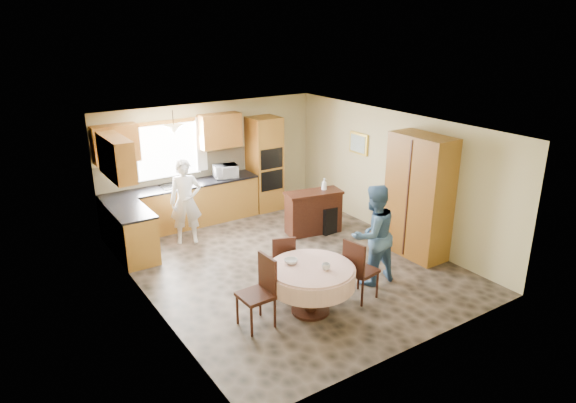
% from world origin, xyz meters
% --- Properties ---
extents(floor, '(5.00, 6.00, 0.01)m').
position_xyz_m(floor, '(0.00, 0.00, 0.00)').
color(floor, brown).
rests_on(floor, ground).
extents(ceiling, '(5.00, 6.00, 0.01)m').
position_xyz_m(ceiling, '(0.00, 0.00, 2.50)').
color(ceiling, white).
rests_on(ceiling, wall_back).
extents(wall_back, '(5.00, 0.02, 2.50)m').
position_xyz_m(wall_back, '(0.00, 3.00, 1.25)').
color(wall_back, tan).
rests_on(wall_back, floor).
extents(wall_front, '(5.00, 0.02, 2.50)m').
position_xyz_m(wall_front, '(0.00, -3.00, 1.25)').
color(wall_front, tan).
rests_on(wall_front, floor).
extents(wall_left, '(0.02, 6.00, 2.50)m').
position_xyz_m(wall_left, '(-2.50, 0.00, 1.25)').
color(wall_left, tan).
rests_on(wall_left, floor).
extents(wall_right, '(0.02, 6.00, 2.50)m').
position_xyz_m(wall_right, '(2.50, 0.00, 1.25)').
color(wall_right, tan).
rests_on(wall_right, floor).
extents(window, '(1.40, 0.03, 1.10)m').
position_xyz_m(window, '(-1.00, 2.98, 1.60)').
color(window, white).
rests_on(window, wall_back).
extents(curtain_left, '(0.22, 0.02, 1.15)m').
position_xyz_m(curtain_left, '(-1.75, 2.93, 1.65)').
color(curtain_left, white).
rests_on(curtain_left, wall_back).
extents(curtain_right, '(0.22, 0.02, 1.15)m').
position_xyz_m(curtain_right, '(-0.25, 2.93, 1.65)').
color(curtain_right, white).
rests_on(curtain_right, wall_back).
extents(base_cab_back, '(3.30, 0.60, 0.88)m').
position_xyz_m(base_cab_back, '(-0.85, 2.70, 0.44)').
color(base_cab_back, '#B68330').
rests_on(base_cab_back, floor).
extents(counter_back, '(3.30, 0.64, 0.04)m').
position_xyz_m(counter_back, '(-0.85, 2.70, 0.90)').
color(counter_back, black).
rests_on(counter_back, base_cab_back).
extents(base_cab_left, '(0.60, 1.20, 0.88)m').
position_xyz_m(base_cab_left, '(-2.20, 1.80, 0.44)').
color(base_cab_left, '#B68330').
rests_on(base_cab_left, floor).
extents(counter_left, '(0.64, 1.20, 0.04)m').
position_xyz_m(counter_left, '(-2.20, 1.80, 0.90)').
color(counter_left, black).
rests_on(counter_left, base_cab_left).
extents(backsplash, '(3.30, 0.02, 0.55)m').
position_xyz_m(backsplash, '(-0.85, 2.99, 1.18)').
color(backsplash, tan).
rests_on(backsplash, wall_back).
extents(wall_cab_left, '(0.85, 0.33, 0.72)m').
position_xyz_m(wall_cab_left, '(-2.05, 2.83, 1.91)').
color(wall_cab_left, '#A56229').
rests_on(wall_cab_left, wall_back).
extents(wall_cab_right, '(0.90, 0.33, 0.72)m').
position_xyz_m(wall_cab_right, '(0.15, 2.83, 1.91)').
color(wall_cab_right, '#A56229').
rests_on(wall_cab_right, wall_back).
extents(wall_cab_side, '(0.33, 1.20, 0.72)m').
position_xyz_m(wall_cab_side, '(-2.33, 1.80, 1.91)').
color(wall_cab_side, '#A56229').
rests_on(wall_cab_side, wall_left).
extents(oven_tower, '(0.66, 0.62, 2.12)m').
position_xyz_m(oven_tower, '(1.15, 2.69, 1.06)').
color(oven_tower, '#B68330').
rests_on(oven_tower, floor).
extents(oven_upper, '(0.56, 0.01, 0.45)m').
position_xyz_m(oven_upper, '(1.15, 2.38, 1.25)').
color(oven_upper, black).
rests_on(oven_upper, oven_tower).
extents(oven_lower, '(0.56, 0.01, 0.45)m').
position_xyz_m(oven_lower, '(1.15, 2.38, 0.75)').
color(oven_lower, black).
rests_on(oven_lower, oven_tower).
extents(pendant, '(0.36, 0.36, 0.18)m').
position_xyz_m(pendant, '(-1.00, 2.50, 2.12)').
color(pendant, beige).
rests_on(pendant, ceiling).
extents(sideboard, '(1.22, 0.68, 0.82)m').
position_xyz_m(sideboard, '(1.24, 0.92, 0.41)').
color(sideboard, '#3E1C11').
rests_on(sideboard, floor).
extents(space_heater, '(0.43, 0.32, 0.56)m').
position_xyz_m(space_heater, '(1.50, 0.76, 0.28)').
color(space_heater, black).
rests_on(space_heater, floor).
extents(cupboard, '(0.59, 1.18, 2.25)m').
position_xyz_m(cupboard, '(2.22, -0.94, 1.13)').
color(cupboard, '#B68330').
rests_on(cupboard, floor).
extents(dining_table, '(1.31, 1.31, 0.74)m').
position_xyz_m(dining_table, '(-0.59, -1.52, 0.58)').
color(dining_table, '#3E1C11').
rests_on(dining_table, floor).
extents(chair_left, '(0.47, 0.47, 1.04)m').
position_xyz_m(chair_left, '(-1.37, -1.39, 0.57)').
color(chair_left, '#3E1C11').
rests_on(chair_left, floor).
extents(chair_back, '(0.51, 0.51, 0.92)m').
position_xyz_m(chair_back, '(-0.54, -0.67, 0.51)').
color(chair_back, '#3E1C11').
rests_on(chair_back, floor).
extents(chair_right, '(0.51, 0.51, 1.01)m').
position_xyz_m(chair_right, '(0.22, -1.63, 0.56)').
color(chair_right, '#3E1C11').
rests_on(chair_right, floor).
extents(framed_picture, '(0.06, 0.54, 0.45)m').
position_xyz_m(framed_picture, '(2.47, 1.04, 1.68)').
color(framed_picture, gold).
rests_on(framed_picture, wall_right).
extents(microwave, '(0.56, 0.43, 0.28)m').
position_xyz_m(microwave, '(0.15, 2.65, 1.06)').
color(microwave, silver).
rests_on(microwave, counter_back).
extents(person_sink, '(0.72, 0.60, 1.67)m').
position_xyz_m(person_sink, '(-1.10, 1.89, 0.83)').
color(person_sink, silver).
rests_on(person_sink, floor).
extents(person_dining, '(0.84, 0.66, 1.69)m').
position_xyz_m(person_dining, '(0.80, -1.30, 0.84)').
color(person_dining, '#3A5B7F').
rests_on(person_dining, floor).
extents(bowl_sideboard, '(0.24, 0.24, 0.05)m').
position_xyz_m(bowl_sideboard, '(1.06, 0.92, 0.85)').
color(bowl_sideboard, '#B2B2B2').
rests_on(bowl_sideboard, sideboard).
extents(bottle_sideboard, '(0.13, 0.13, 0.29)m').
position_xyz_m(bottle_sideboard, '(1.50, 0.92, 0.97)').
color(bottle_sideboard, silver).
rests_on(bottle_sideboard, sideboard).
extents(cup_table, '(0.15, 0.15, 0.10)m').
position_xyz_m(cup_table, '(-0.47, -1.71, 0.79)').
color(cup_table, '#B2B2B2').
rests_on(cup_table, dining_table).
extents(bowl_table, '(0.25, 0.25, 0.06)m').
position_xyz_m(bowl_table, '(-0.77, -1.26, 0.77)').
color(bowl_table, '#B2B2B2').
rests_on(bowl_table, dining_table).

